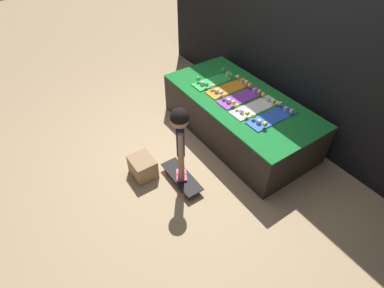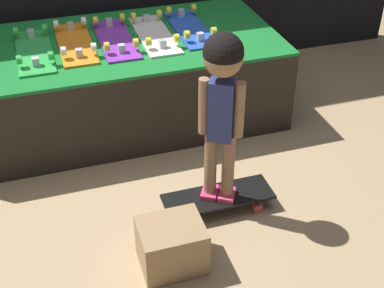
{
  "view_description": "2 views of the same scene",
  "coord_description": "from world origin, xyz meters",
  "px_view_note": "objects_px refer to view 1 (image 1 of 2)",
  "views": [
    {
      "loc": [
        2.27,
        -1.63,
        2.69
      ],
      "look_at": [
        0.11,
        -0.16,
        0.29
      ],
      "focal_mm": 28.0,
      "sensor_mm": 36.0,
      "label": 1
    },
    {
      "loc": [
        -0.49,
        -2.52,
        1.99
      ],
      "look_at": [
        0.24,
        -0.22,
        0.3
      ],
      "focal_mm": 50.0,
      "sensor_mm": 36.0,
      "label": 2
    }
  ],
  "objects_px": {
    "child": "(180,132)",
    "storage_box": "(143,167)",
    "skateboard_blue_on_rack": "(272,117)",
    "skateboard_green_on_rack": "(215,80)",
    "skateboard_orange_on_rack": "(229,88)",
    "skateboard_purple_on_rack": "(242,97)",
    "skateboard_white_on_rack": "(255,107)",
    "skateboard_on_floor": "(182,177)"
  },
  "relations": [
    {
      "from": "storage_box",
      "to": "skateboard_blue_on_rack",
      "type": "bearing_deg",
      "value": 69.26
    },
    {
      "from": "skateboard_orange_on_rack",
      "to": "child",
      "type": "height_order",
      "value": "child"
    },
    {
      "from": "skateboard_purple_on_rack",
      "to": "storage_box",
      "type": "xyz_separation_m",
      "value": [
        -0.04,
        -1.42,
        -0.46
      ]
    },
    {
      "from": "skateboard_green_on_rack",
      "to": "skateboard_white_on_rack",
      "type": "relative_size",
      "value": 1.0
    },
    {
      "from": "skateboard_white_on_rack",
      "to": "skateboard_purple_on_rack",
      "type": "bearing_deg",
      "value": 178.17
    },
    {
      "from": "storage_box",
      "to": "skateboard_on_floor",
      "type": "bearing_deg",
      "value": 41.77
    },
    {
      "from": "skateboard_green_on_rack",
      "to": "skateboard_purple_on_rack",
      "type": "distance_m",
      "value": 0.51
    },
    {
      "from": "skateboard_green_on_rack",
      "to": "child",
      "type": "relative_size",
      "value": 0.69
    },
    {
      "from": "skateboard_purple_on_rack",
      "to": "child",
      "type": "distance_m",
      "value": 1.17
    },
    {
      "from": "skateboard_purple_on_rack",
      "to": "skateboard_on_floor",
      "type": "xyz_separation_m",
      "value": [
        0.31,
        -1.11,
        -0.51
      ]
    },
    {
      "from": "skateboard_white_on_rack",
      "to": "skateboard_on_floor",
      "type": "bearing_deg",
      "value": -87.01
    },
    {
      "from": "skateboard_purple_on_rack",
      "to": "skateboard_blue_on_rack",
      "type": "height_order",
      "value": "same"
    },
    {
      "from": "skateboard_green_on_rack",
      "to": "skateboard_purple_on_rack",
      "type": "bearing_deg",
      "value": 3.16
    },
    {
      "from": "skateboard_purple_on_rack",
      "to": "skateboard_blue_on_rack",
      "type": "bearing_deg",
      "value": 2.46
    },
    {
      "from": "skateboard_blue_on_rack",
      "to": "skateboard_on_floor",
      "type": "relative_size",
      "value": 1.07
    },
    {
      "from": "skateboard_on_floor",
      "to": "storage_box",
      "type": "bearing_deg",
      "value": -138.23
    },
    {
      "from": "skateboard_on_floor",
      "to": "child",
      "type": "height_order",
      "value": "child"
    },
    {
      "from": "skateboard_green_on_rack",
      "to": "skateboard_orange_on_rack",
      "type": "relative_size",
      "value": 1.0
    },
    {
      "from": "skateboard_purple_on_rack",
      "to": "skateboard_orange_on_rack",
      "type": "bearing_deg",
      "value": 177.04
    },
    {
      "from": "skateboard_orange_on_rack",
      "to": "skateboard_purple_on_rack",
      "type": "relative_size",
      "value": 1.0
    },
    {
      "from": "skateboard_on_floor",
      "to": "storage_box",
      "type": "relative_size",
      "value": 1.97
    },
    {
      "from": "skateboard_blue_on_rack",
      "to": "child",
      "type": "distance_m",
      "value": 1.16
    },
    {
      "from": "skateboard_green_on_rack",
      "to": "skateboard_blue_on_rack",
      "type": "relative_size",
      "value": 1.0
    },
    {
      "from": "skateboard_green_on_rack",
      "to": "child",
      "type": "height_order",
      "value": "child"
    },
    {
      "from": "skateboard_orange_on_rack",
      "to": "skateboard_white_on_rack",
      "type": "xyz_separation_m",
      "value": [
        0.51,
        -0.02,
        0.0
      ]
    },
    {
      "from": "skateboard_orange_on_rack",
      "to": "skateboard_on_floor",
      "type": "bearing_deg",
      "value": -63.24
    },
    {
      "from": "child",
      "to": "skateboard_white_on_rack",
      "type": "bearing_deg",
      "value": 122.89
    },
    {
      "from": "skateboard_purple_on_rack",
      "to": "skateboard_green_on_rack",
      "type": "bearing_deg",
      "value": -176.84
    },
    {
      "from": "skateboard_green_on_rack",
      "to": "skateboard_blue_on_rack",
      "type": "distance_m",
      "value": 1.02
    },
    {
      "from": "skateboard_white_on_rack",
      "to": "storage_box",
      "type": "height_order",
      "value": "skateboard_white_on_rack"
    },
    {
      "from": "skateboard_orange_on_rack",
      "to": "child",
      "type": "relative_size",
      "value": 0.69
    },
    {
      "from": "skateboard_green_on_rack",
      "to": "skateboard_on_floor",
      "type": "bearing_deg",
      "value": -52.82
    },
    {
      "from": "skateboard_white_on_rack",
      "to": "storage_box",
      "type": "relative_size",
      "value": 2.11
    },
    {
      "from": "skateboard_on_floor",
      "to": "child",
      "type": "relative_size",
      "value": 0.64
    },
    {
      "from": "skateboard_purple_on_rack",
      "to": "skateboard_blue_on_rack",
      "type": "xyz_separation_m",
      "value": [
        0.51,
        0.02,
        0.0
      ]
    },
    {
      "from": "skateboard_on_floor",
      "to": "skateboard_orange_on_rack",
      "type": "bearing_deg",
      "value": 116.76
    },
    {
      "from": "skateboard_green_on_rack",
      "to": "skateboard_blue_on_rack",
      "type": "bearing_deg",
      "value": 2.81
    },
    {
      "from": "skateboard_purple_on_rack",
      "to": "skateboard_on_floor",
      "type": "distance_m",
      "value": 1.26
    },
    {
      "from": "skateboard_blue_on_rack",
      "to": "skateboard_on_floor",
      "type": "xyz_separation_m",
      "value": [
        -0.2,
        -1.13,
        -0.51
      ]
    },
    {
      "from": "skateboard_white_on_rack",
      "to": "child",
      "type": "xyz_separation_m",
      "value": [
        0.06,
        -1.1,
        0.17
      ]
    },
    {
      "from": "child",
      "to": "storage_box",
      "type": "bearing_deg",
      "value": -108.32
    },
    {
      "from": "child",
      "to": "skateboard_blue_on_rack",
      "type": "bearing_deg",
      "value": 110.04
    }
  ]
}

